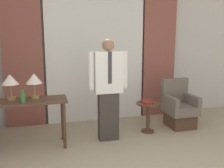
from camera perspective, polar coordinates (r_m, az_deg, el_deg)
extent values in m
cube|color=beige|center=(5.07, -4.01, 7.04)|extent=(10.00, 0.06, 2.70)
cube|color=white|center=(4.95, -3.69, 6.26)|extent=(1.94, 0.06, 2.58)
cube|color=brown|center=(4.85, -19.70, 5.60)|extent=(0.71, 0.06, 2.58)
cube|color=brown|center=(5.40, 10.69, 6.45)|extent=(0.71, 0.06, 2.58)
cube|color=#4C3323|center=(3.91, -19.66, -3.76)|extent=(1.27, 0.47, 0.03)
cylinder|color=#4C3323|center=(3.85, -10.81, -9.34)|extent=(0.05, 0.05, 0.71)
cylinder|color=#4C3323|center=(4.18, -11.24, -7.74)|extent=(0.05, 0.05, 0.71)
cylinder|color=#9E7F47|center=(4.01, -22.02, -3.06)|extent=(0.13, 0.13, 0.04)
cylinder|color=#9E7F47|center=(3.99, -22.13, -1.45)|extent=(0.02, 0.02, 0.19)
cone|color=silver|center=(3.96, -22.30, 0.98)|extent=(0.25, 0.25, 0.15)
cylinder|color=#9E7F47|center=(3.99, -17.18, -2.84)|extent=(0.13, 0.13, 0.04)
cylinder|color=#9E7F47|center=(3.97, -17.27, -1.22)|extent=(0.02, 0.02, 0.19)
cone|color=silver|center=(3.94, -17.40, 1.22)|extent=(0.25, 0.25, 0.15)
cylinder|color=#336638|center=(3.75, -19.69, -2.93)|extent=(0.08, 0.08, 0.15)
cylinder|color=#336638|center=(3.73, -19.78, -1.46)|extent=(0.03, 0.03, 0.04)
cube|color=#38332D|center=(4.10, -0.85, -7.36)|extent=(0.32, 0.17, 0.79)
cube|color=white|center=(3.94, -0.88, 2.72)|extent=(0.44, 0.20, 0.66)
cube|color=#333338|center=(3.83, -0.47, 3.73)|extent=(0.06, 0.01, 0.49)
cylinder|color=white|center=(3.87, -4.76, 3.05)|extent=(0.10, 0.10, 0.59)
cylinder|color=white|center=(4.01, 2.88, 3.32)|extent=(0.10, 0.10, 0.59)
sphere|color=#936B51|center=(3.91, -0.89, 8.90)|extent=(0.19, 0.19, 0.19)
cube|color=#4C3323|center=(4.92, 15.22, -7.92)|extent=(0.45, 0.48, 0.26)
cube|color=#665B51|center=(4.85, 15.34, -5.55)|extent=(0.53, 0.56, 0.16)
cube|color=#665B51|center=(4.98, 14.10, -1.40)|extent=(0.53, 0.10, 0.46)
cube|color=#665B51|center=(4.70, 13.09, -3.82)|extent=(0.08, 0.56, 0.18)
cube|color=#665B51|center=(4.93, 17.68, -3.39)|extent=(0.08, 0.56, 0.18)
cylinder|color=#4C3323|center=(4.58, 8.15, -10.60)|extent=(0.23, 0.23, 0.02)
cylinder|color=#4C3323|center=(4.50, 8.22, -7.71)|extent=(0.07, 0.07, 0.51)
cylinder|color=#4C3323|center=(4.42, 8.31, -4.42)|extent=(0.42, 0.42, 0.02)
cube|color=maroon|center=(4.41, 8.02, -4.09)|extent=(0.18, 0.21, 0.03)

